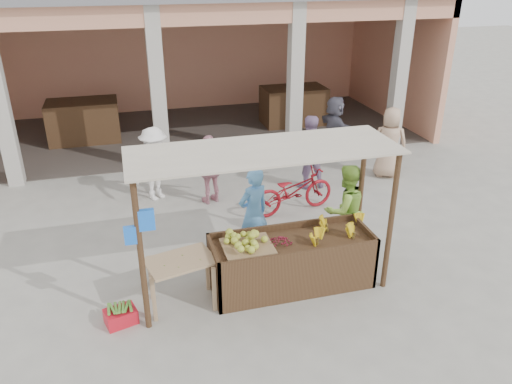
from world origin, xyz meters
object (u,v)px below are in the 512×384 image
object	(u,v)px
side_table	(181,268)
vendor_green	(345,207)
motorcycle	(293,190)
fruit_stall	(291,263)
vendor_blue	(253,210)
red_crate	(121,316)

from	to	relation	value
side_table	vendor_green	world-z (taller)	vendor_green
side_table	motorcycle	distance (m)	3.72
motorcycle	fruit_stall	bearing A→B (deg)	150.19
motorcycle	vendor_green	bearing A→B (deg)	-178.81
fruit_stall	vendor_blue	size ratio (longest dim) A/B	1.44
red_crate	fruit_stall	bearing A→B (deg)	-10.14
red_crate	vendor_blue	bearing A→B (deg)	13.24
red_crate	vendor_blue	distance (m)	2.83
fruit_stall	motorcycle	bearing A→B (deg)	70.15
vendor_blue	motorcycle	size ratio (longest dim) A/B	0.93
side_table	vendor_green	distance (m)	3.15
fruit_stall	vendor_blue	distance (m)	1.22
side_table	motorcycle	world-z (taller)	motorcycle
vendor_green	motorcycle	xyz separation A→B (m)	(-0.35, 1.76, -0.39)
side_table	red_crate	distance (m)	1.11
red_crate	vendor_green	xyz separation A→B (m)	(3.98, 1.00, 0.78)
vendor_green	motorcycle	size ratio (longest dim) A/B	0.92
vendor_green	red_crate	bearing A→B (deg)	5.99
side_table	vendor_green	size ratio (longest dim) A/B	0.63
side_table	vendor_blue	world-z (taller)	vendor_blue
vendor_blue	vendor_green	bearing A→B (deg)	147.30
fruit_stall	red_crate	world-z (taller)	fruit_stall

